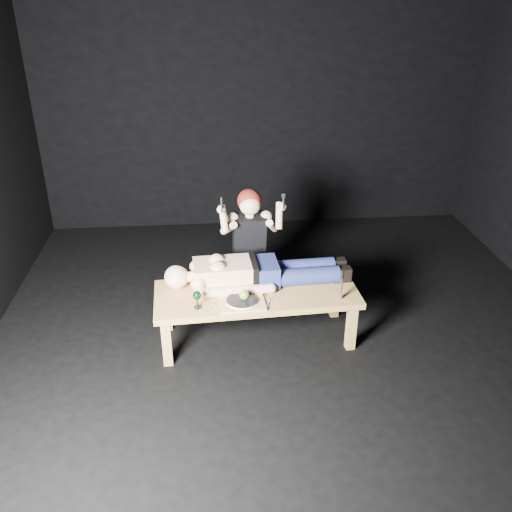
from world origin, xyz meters
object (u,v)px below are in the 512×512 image
carving_knife (341,285)px  serving_tray (242,303)px  kneeling_woman (248,244)px  goblet (197,300)px  table (257,315)px  lying_man (260,269)px

carving_knife → serving_tray: bearing=177.8°
kneeling_woman → serving_tray: size_ratio=3.27×
goblet → carving_knife: (1.12, 0.03, 0.06)m
table → serving_tray: size_ratio=4.61×
goblet → lying_man: bearing=34.3°
kneeling_woman → serving_tray: (-0.12, -0.81, -0.12)m
serving_tray → lying_man: bearing=62.6°
kneeling_woman → goblet: size_ratio=8.00×
kneeling_woman → serving_tray: kneeling_woman is taller
table → carving_knife: bearing=-17.3°
table → lying_man: 0.39m
table → carving_knife: (0.65, -0.17, 0.35)m
goblet → table: bearing=22.5°
lying_man → goblet: (-0.51, -0.35, -0.05)m
serving_tray → carving_knife: carving_knife is taller
serving_tray → goblet: size_ratio=2.45×
table → carving_knife: 0.76m
kneeling_woman → carving_knife: (0.67, -0.80, -0.00)m
serving_tray → carving_knife: 0.79m
table → carving_knife: carving_knife is taller
kneeling_woman → carving_knife: 1.04m
table → serving_tray: (-0.13, -0.18, 0.24)m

